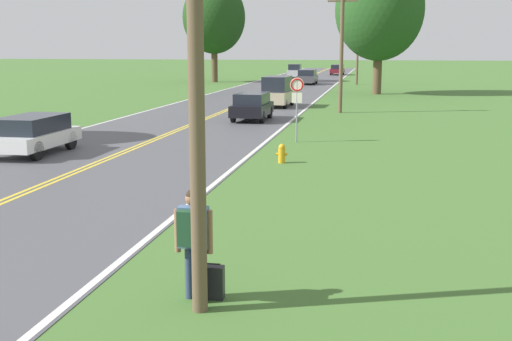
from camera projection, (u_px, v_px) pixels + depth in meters
hitchhiker_person at (193, 234)px, 10.09m from camera, size 0.62×0.44×1.84m
suitcase at (213, 282)px, 10.36m from camera, size 0.38×0.20×0.60m
fire_hydrant at (282, 153)px, 22.54m from camera, size 0.41×0.25×0.68m
traffic_sign at (297, 94)px, 27.16m from camera, size 0.60×0.10×2.75m
utility_pole_foreground at (196, 73)px, 9.25m from camera, size 1.80×0.24×7.01m
utility_pole_midground at (341, 50)px, 39.17m from camera, size 1.80×0.24×7.35m
utility_pole_far at (358, 50)px, 69.23m from camera, size 1.80×0.24×7.05m
tree_left_verge at (380, 10)px, 54.35m from camera, size 7.52×7.52×11.50m
tree_behind_sign at (214, 18)px, 73.67m from camera, size 7.21×7.21×11.54m
car_white_hatchback_approaching at (33, 133)px, 24.36m from camera, size 1.97×4.29×1.46m
car_black_hatchback_mid_near at (252, 106)px, 35.60m from camera, size 1.79×3.97×1.52m
car_champagne_van_mid_far at (277, 91)px, 43.71m from camera, size 1.97×4.19×2.07m
car_dark_grey_van_receding at (307, 76)px, 70.21m from camera, size 1.96×4.56×1.61m
car_silver_van_distant at (295, 71)px, 84.79m from camera, size 1.86×4.14×1.82m
car_maroon_van_horizon at (337, 69)px, 94.25m from camera, size 1.90×4.75×1.51m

